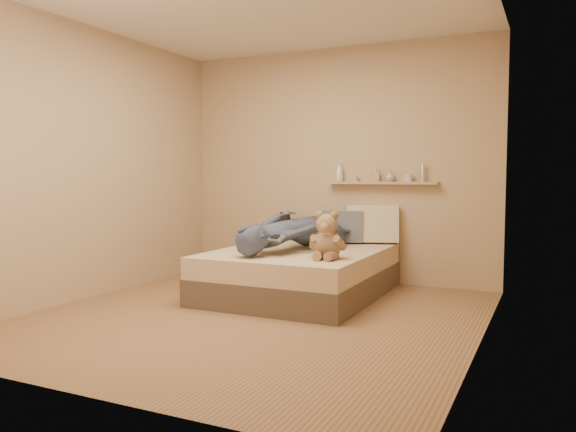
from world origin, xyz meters
The scene contains 10 objects.
room centered at (0.00, 0.00, 1.30)m, with size 3.80×3.80×3.80m.
bed centered at (0.00, 0.93, 0.22)m, with size 1.50×1.90×0.45m.
game_console centered at (-0.01, 0.41, 0.62)m, with size 0.20×0.15×0.06m.
teddy_bear centered at (0.46, 0.48, 0.62)m, with size 0.35×0.34×0.42m.
dark_plush centered at (-0.53, 1.68, 0.59)m, with size 0.20×0.20×0.31m.
pillow_cream centered at (0.48, 1.76, 0.65)m, with size 0.55×0.16×0.40m, color beige.
pillow_grey centered at (0.15, 1.62, 0.62)m, with size 0.50×0.14×0.34m, color slate.
person centered at (-0.04, 0.92, 0.64)m, with size 0.59×1.62×0.39m, color #404E64.
wall_shelf centered at (0.55, 1.84, 1.10)m, with size 1.20×0.12×0.03m, color tan.
shelf_bottles centered at (0.45, 1.84, 1.19)m, with size 0.98×0.11×0.21m.
Camera 1 is at (2.24, -4.06, 1.16)m, focal length 35.00 mm.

